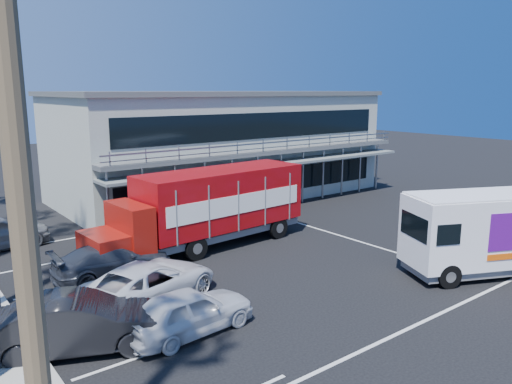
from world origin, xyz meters
TOP-DOWN VIEW (x-y plane):
  - ground at (0.00, 0.00)m, footprint 120.00×120.00m
  - building at (3.00, 14.94)m, footprint 22.40×12.00m
  - red_truck at (-4.35, 4.95)m, footprint 11.03×3.27m
  - white_van at (2.74, -5.00)m, footprint 7.22×5.03m
  - parked_car_a at (-9.50, -2.00)m, footprint 4.32×1.99m
  - parked_car_b at (-12.50, -0.99)m, footprint 5.27×3.61m
  - parked_car_c at (-9.50, 0.80)m, footprint 5.91×4.16m
  - parked_car_d at (-9.50, 4.00)m, footprint 4.77×2.05m

SIDE VIEW (x-z plane):
  - ground at x=0.00m, z-range 0.00..0.00m
  - parked_car_d at x=-9.50m, z-range 0.00..1.37m
  - parked_car_a at x=-9.50m, z-range 0.00..1.44m
  - parked_car_c at x=-9.50m, z-range 0.00..1.50m
  - parked_car_b at x=-12.50m, z-range 0.00..1.65m
  - white_van at x=2.74m, z-range 0.10..3.46m
  - red_truck at x=-4.35m, z-range 0.18..3.85m
  - building at x=3.00m, z-range 0.01..7.31m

